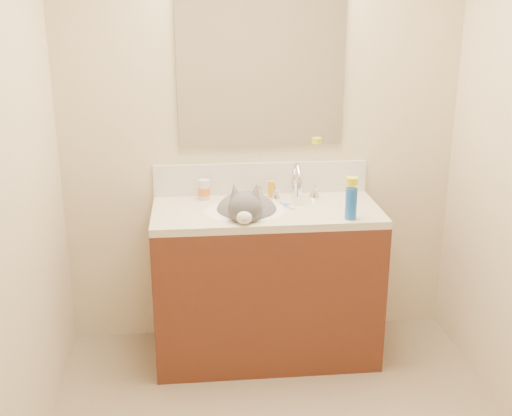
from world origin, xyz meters
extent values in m
cube|color=beige|center=(0.00, 1.25, 1.25)|extent=(2.20, 0.04, 2.50)
cube|color=beige|center=(0.00, -1.25, 1.25)|extent=(2.20, 0.04, 2.50)
cube|color=#522415|center=(0.00, 0.97, 0.41)|extent=(1.20, 0.55, 0.82)
cube|color=beige|center=(0.00, 0.97, 0.84)|extent=(1.20, 0.55, 0.04)
ellipsoid|color=white|center=(-0.12, 0.94, 0.79)|extent=(0.45, 0.36, 0.14)
cylinder|color=silver|center=(0.18, 1.16, 0.92)|extent=(0.04, 0.04, 0.11)
torus|color=silver|center=(0.18, 1.09, 0.97)|extent=(0.03, 0.20, 0.20)
cylinder|color=silver|center=(0.18, 1.01, 0.94)|extent=(0.03, 0.03, 0.06)
cone|color=silver|center=(0.07, 1.16, 0.89)|extent=(0.06, 0.06, 0.06)
cone|color=silver|center=(0.29, 1.16, 0.89)|extent=(0.06, 0.06, 0.06)
ellipsoid|color=#4E4B4E|center=(-0.11, 0.97, 0.83)|extent=(0.38, 0.41, 0.24)
ellipsoid|color=#4E4B4E|center=(-0.13, 0.80, 0.92)|extent=(0.19, 0.18, 0.17)
ellipsoid|color=#4E4B4E|center=(-0.12, 0.88, 0.89)|extent=(0.14, 0.14, 0.15)
cone|color=#4E4B4E|center=(-0.18, 0.83, 1.00)|extent=(0.09, 0.10, 0.11)
cone|color=#4E4B4E|center=(-0.07, 0.82, 1.00)|extent=(0.09, 0.09, 0.11)
ellipsoid|color=white|center=(-0.14, 0.73, 0.90)|extent=(0.08, 0.07, 0.07)
ellipsoid|color=white|center=(-0.12, 0.85, 0.83)|extent=(0.13, 0.09, 0.14)
sphere|color=pink|center=(-0.14, 0.71, 0.90)|extent=(0.02, 0.02, 0.02)
cylinder|color=#4E4B4E|center=(0.05, 0.94, 0.75)|extent=(0.08, 0.26, 0.05)
cube|color=silver|center=(0.00, 1.24, 0.95)|extent=(1.20, 0.02, 0.18)
cube|color=white|center=(0.00, 1.24, 1.54)|extent=(0.90, 0.02, 0.80)
cylinder|color=silver|center=(-0.32, 1.16, 0.92)|extent=(0.07, 0.07, 0.11)
cylinder|color=orange|center=(-0.32, 1.16, 0.91)|extent=(0.07, 0.07, 0.04)
cylinder|color=#B7B7BC|center=(-0.03, 1.18, 0.89)|extent=(0.05, 0.05, 0.06)
cylinder|color=orange|center=(0.05, 1.17, 0.91)|extent=(0.04, 0.04, 0.09)
cube|color=silver|center=(0.11, 1.00, 0.87)|extent=(0.06, 0.14, 0.01)
cube|color=#71AEF1|center=(0.11, 1.00, 0.87)|extent=(0.03, 0.04, 0.02)
cylinder|color=blue|center=(0.40, 0.77, 0.94)|extent=(0.07, 0.07, 0.16)
cylinder|color=yellow|center=(0.40, 0.77, 1.06)|extent=(0.08, 0.08, 0.04)
camera|label=1|loc=(-0.38, -2.21, 1.93)|focal=45.00mm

